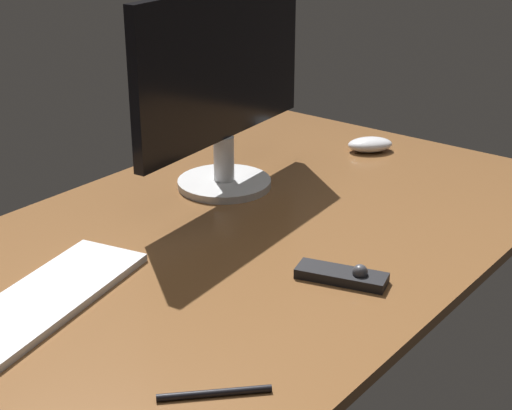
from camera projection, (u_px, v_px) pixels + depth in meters
desk at (245, 236)px, 149.12cm from camera, size 140.00×84.00×2.00cm
monitor at (223, 85)px, 160.86cm from camera, size 53.59×19.91×41.65cm
keyboard at (47, 297)px, 124.67cm from camera, size 38.98×21.42×1.30cm
computer_mouse at (370, 144)px, 190.14cm from camera, size 12.58×12.26×3.32cm
media_remote at (344, 275)px, 130.63cm from camera, size 8.81×15.77×3.41cm
pen at (214, 393)px, 102.23cm from camera, size 11.44×11.00×0.96cm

